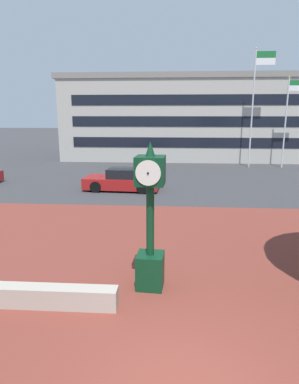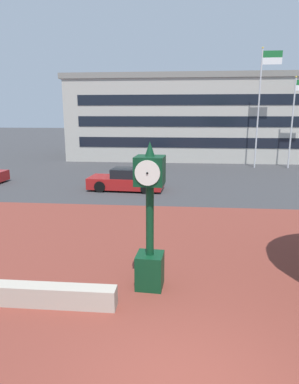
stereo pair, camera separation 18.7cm
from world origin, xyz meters
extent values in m
cube|color=brown|center=(0.00, 3.60, 0.00)|extent=(44.00, 15.20, 0.01)
cube|color=#ADA393|center=(-3.10, 2.29, 0.25)|extent=(3.20, 0.42, 0.50)
cube|color=#0C381E|center=(-0.82, 3.37, 0.45)|extent=(0.72, 0.72, 0.91)
cylinder|color=#0C381E|center=(-0.82, 3.37, 1.81)|extent=(0.20, 0.20, 1.81)
cube|color=#0C381E|center=(-0.82, 3.37, 3.06)|extent=(0.73, 0.73, 0.69)
cylinder|color=silver|center=(-0.80, 3.73, 3.06)|extent=(0.59, 0.07, 0.59)
sphere|color=black|center=(-0.80, 3.75, 3.06)|extent=(0.05, 0.05, 0.05)
cylinder|color=silver|center=(-0.85, 3.01, 3.06)|extent=(0.59, 0.07, 0.59)
sphere|color=black|center=(-0.85, 2.99, 3.06)|extent=(0.05, 0.05, 0.05)
cone|color=#0C381E|center=(-0.82, 3.37, 3.58)|extent=(0.24, 0.24, 0.35)
cube|color=maroon|center=(-3.29, 14.66, 0.44)|extent=(4.43, 2.08, 0.64)
cube|color=black|center=(-3.07, 14.65, 1.00)|extent=(2.08, 1.68, 0.56)
cylinder|color=black|center=(-4.67, 13.89, 0.32)|extent=(0.65, 0.26, 0.64)
cylinder|color=black|center=(-4.58, 15.59, 0.32)|extent=(0.65, 0.26, 0.64)
cylinder|color=black|center=(-2.00, 13.73, 0.32)|extent=(0.65, 0.26, 0.64)
cylinder|color=black|center=(-1.90, 15.43, 0.32)|extent=(0.65, 0.26, 0.64)
cylinder|color=silver|center=(5.98, 24.00, 4.63)|extent=(0.12, 0.12, 9.27)
sphere|color=gold|center=(5.98, 24.00, 9.33)|extent=(0.14, 0.14, 0.14)
cube|color=#19662D|center=(6.78, 24.00, 8.87)|extent=(1.47, 0.02, 0.51)
cube|color=white|center=(6.78, 24.00, 8.36)|extent=(1.47, 0.02, 0.51)
cylinder|color=silver|center=(8.69, 24.00, 3.55)|extent=(0.12, 0.12, 7.10)
sphere|color=gold|center=(8.69, 24.00, 7.16)|extent=(0.14, 0.14, 0.14)
cube|color=#B2ADA3|center=(2.97, 31.77, 3.70)|extent=(27.68, 11.46, 7.40)
cube|color=gray|center=(2.97, 31.77, 7.65)|extent=(28.24, 11.69, 0.50)
cube|color=black|center=(2.97, 26.02, 1.85)|extent=(24.91, 0.04, 0.90)
cube|color=black|center=(2.97, 26.02, 3.70)|extent=(24.91, 0.04, 0.90)
cube|color=black|center=(2.97, 26.02, 5.55)|extent=(24.91, 0.04, 0.90)
camera|label=1|loc=(-0.26, -4.60, 4.39)|focal=31.64mm
camera|label=2|loc=(-0.07, -4.59, 4.39)|focal=31.64mm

